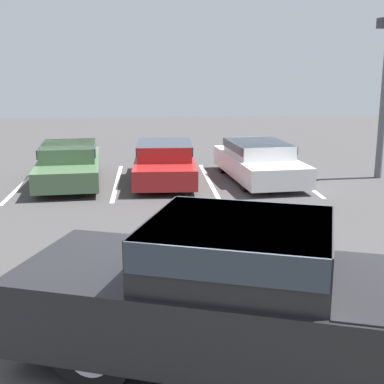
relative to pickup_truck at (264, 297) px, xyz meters
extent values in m
plane|color=#423F3F|center=(0.08, 0.85, -0.89)|extent=(60.00, 60.00, 0.00)
cube|color=white|center=(-5.05, 10.43, -0.89)|extent=(0.12, 5.15, 0.01)
cube|color=white|center=(-2.25, 10.43, -0.89)|extent=(0.12, 5.15, 0.01)
cube|color=white|center=(0.56, 10.43, -0.89)|extent=(0.12, 5.15, 0.01)
cube|color=white|center=(3.37, 10.43, -0.89)|extent=(0.12, 5.15, 0.01)
cube|color=black|center=(-0.01, 0.00, -0.17)|extent=(6.09, 3.84, 0.88)
cube|color=black|center=(-0.28, 0.10, 0.58)|extent=(2.57, 2.47, 0.61)
cube|color=#2D3842|center=(-0.28, 0.10, 0.72)|extent=(2.56, 2.52, 0.33)
cylinder|color=black|center=(-1.36, 1.37, -0.42)|extent=(1.00, 0.63, 0.94)
cylinder|color=#ADADB2|center=(-1.36, 1.37, -0.42)|extent=(0.61, 0.51, 0.52)
cylinder|color=black|center=(-1.91, -0.22, -0.42)|extent=(1.00, 0.63, 0.94)
cylinder|color=#ADADB2|center=(-1.91, -0.22, -0.42)|extent=(0.61, 0.51, 0.52)
cube|color=#4C6B47|center=(-3.66, 10.44, -0.43)|extent=(2.14, 4.75, 0.55)
cube|color=#4C6B47|center=(-3.66, 10.53, 0.07)|extent=(1.74, 2.52, 0.43)
cube|color=#2D3842|center=(-3.66, 10.53, 0.15)|extent=(1.81, 2.48, 0.26)
cylinder|color=black|center=(-2.80, 9.16, -0.55)|extent=(0.29, 0.70, 0.68)
cylinder|color=#ADADB2|center=(-2.80, 9.16, -0.55)|extent=(0.28, 0.39, 0.37)
cylinder|color=black|center=(-4.29, 9.04, -0.55)|extent=(0.29, 0.70, 0.68)
cylinder|color=#ADADB2|center=(-4.29, 9.04, -0.55)|extent=(0.28, 0.39, 0.37)
cylinder|color=black|center=(-3.02, 11.83, -0.55)|extent=(0.29, 0.70, 0.68)
cylinder|color=#ADADB2|center=(-3.02, 11.83, -0.55)|extent=(0.28, 0.39, 0.37)
cylinder|color=black|center=(-4.51, 11.71, -0.55)|extent=(0.29, 0.70, 0.68)
cylinder|color=#ADADB2|center=(-4.51, 11.71, -0.55)|extent=(0.28, 0.39, 0.37)
cube|color=maroon|center=(-0.79, 10.41, -0.44)|extent=(1.90, 4.41, 0.56)
cube|color=maroon|center=(-0.79, 10.50, 0.07)|extent=(1.62, 2.31, 0.46)
cube|color=#2D3842|center=(-0.79, 10.50, 0.16)|extent=(1.69, 2.27, 0.28)
cylinder|color=black|center=(-0.08, 9.13, -0.59)|extent=(0.25, 0.61, 0.60)
cylinder|color=#ADADB2|center=(-0.08, 9.13, -0.59)|extent=(0.26, 0.34, 0.33)
cylinder|color=black|center=(-1.58, 9.17, -0.59)|extent=(0.25, 0.61, 0.60)
cylinder|color=#ADADB2|center=(-1.58, 9.17, -0.59)|extent=(0.26, 0.34, 0.33)
cylinder|color=black|center=(0.00, 11.66, -0.59)|extent=(0.25, 0.61, 0.60)
cylinder|color=#ADADB2|center=(0.00, 11.66, -0.59)|extent=(0.26, 0.34, 0.33)
cylinder|color=black|center=(-1.51, 11.70, -0.59)|extent=(0.25, 0.61, 0.60)
cylinder|color=#ADADB2|center=(-1.51, 11.70, -0.59)|extent=(0.26, 0.34, 0.33)
cube|color=silver|center=(2.09, 10.34, -0.43)|extent=(2.24, 4.76, 0.59)
cube|color=silver|center=(2.09, 10.43, 0.08)|extent=(1.81, 2.54, 0.42)
cube|color=#2D3842|center=(2.09, 10.43, 0.16)|extent=(1.88, 2.50, 0.25)
cylinder|color=black|center=(3.01, 9.09, -0.58)|extent=(0.26, 0.63, 0.61)
cylinder|color=#ADADB2|center=(3.01, 9.09, -0.58)|extent=(0.25, 0.36, 0.34)
cylinder|color=black|center=(1.44, 8.94, -0.58)|extent=(0.26, 0.63, 0.61)
cylinder|color=#ADADB2|center=(1.44, 8.94, -0.58)|extent=(0.25, 0.36, 0.34)
cylinder|color=black|center=(2.75, 11.75, -0.58)|extent=(0.26, 0.63, 0.61)
cylinder|color=#ADADB2|center=(2.75, 11.75, -0.58)|extent=(0.25, 0.36, 0.34)
cylinder|color=black|center=(1.18, 11.60, -0.58)|extent=(0.26, 0.63, 0.61)
cylinder|color=#ADADB2|center=(1.18, 11.60, -0.58)|extent=(0.25, 0.36, 0.34)
cylinder|color=#515156|center=(5.93, 10.40, 1.37)|extent=(0.22, 0.22, 4.52)
camera|label=1|loc=(-1.29, -5.58, 2.61)|focal=50.00mm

